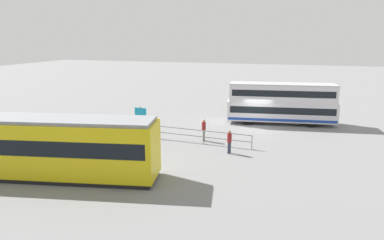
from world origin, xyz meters
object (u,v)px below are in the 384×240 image
(tram_yellow, at_px, (31,146))
(pedestrian_crossing, at_px, (229,140))
(double_decker_bus, at_px, (281,103))
(info_sign, at_px, (141,116))
(pedestrian_near_railing, at_px, (204,128))

(tram_yellow, distance_m, pedestrian_crossing, 12.96)
(tram_yellow, xyz_separation_m, pedestrian_crossing, (-10.37, -7.73, -0.91))
(double_decker_bus, relative_size, tram_yellow, 0.68)
(double_decker_bus, height_order, pedestrian_crossing, double_decker_bus)
(double_decker_bus, height_order, info_sign, double_decker_bus)
(tram_yellow, height_order, info_sign, tram_yellow)
(tram_yellow, relative_size, info_sign, 6.10)
(tram_yellow, distance_m, pedestrian_near_railing, 12.89)
(pedestrian_near_railing, xyz_separation_m, info_sign, (5.42, 0.19, 0.71))
(pedestrian_crossing, height_order, info_sign, info_sign)
(double_decker_bus, relative_size, pedestrian_near_railing, 5.79)
(double_decker_bus, relative_size, info_sign, 4.12)
(pedestrian_near_railing, xyz_separation_m, pedestrian_crossing, (-2.60, 2.52, -0.07))
(double_decker_bus, height_order, tram_yellow, double_decker_bus)
(pedestrian_crossing, bearing_deg, double_decker_bus, -105.47)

